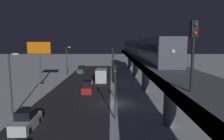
{
  "coord_description": "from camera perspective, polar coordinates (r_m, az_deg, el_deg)",
  "views": [
    {
      "loc": [
        -0.23,
        28.3,
        8.92
      ],
      "look_at": [
        -0.4,
        -22.83,
        1.72
      ],
      "focal_mm": 32.09,
      "sensor_mm": 36.0,
      "label": 1
    }
  ],
  "objects": [
    {
      "name": "avenue_asphalt",
      "position": [
        30.21,
        -11.15,
        -9.3
      ],
      "size": [
        11.0,
        92.02,
        0.01
      ],
      "primitive_type": "cube",
      "color": "#28282D",
      "rests_on": "ground_plane"
    },
    {
      "name": "elevated_railway",
      "position": [
        29.2,
        12.05,
        0.63
      ],
      "size": [
        5.0,
        92.02,
        6.07
      ],
      "color": "slate",
      "rests_on": "ground_plane"
    },
    {
      "name": "sedan_white",
      "position": [
        23.25,
        -23.24,
        -13.13
      ],
      "size": [
        1.91,
        4.41,
        1.97
      ],
      "color": "silver",
      "rests_on": "ground_plane"
    },
    {
      "name": "subway_train",
      "position": [
        48.44,
        7.31,
        6.69
      ],
      "size": [
        2.94,
        55.47,
        3.4
      ],
      "color": "#4C5160",
      "rests_on": "elevated_railway"
    },
    {
      "name": "street_lamp_far",
      "position": [
        54.73,
        -12.6,
        3.52
      ],
      "size": [
        1.35,
        0.44,
        7.65
      ],
      "color": "#38383D",
      "rests_on": "ground_plane"
    },
    {
      "name": "traffic_light_mid",
      "position": [
        44.94,
        0.36,
        1.99
      ],
      "size": [
        0.32,
        0.44,
        6.4
      ],
      "color": "#2D2D2D",
      "rests_on": "ground_plane"
    },
    {
      "name": "box_truck",
      "position": [
        46.43,
        -2.99,
        -1.38
      ],
      "size": [
        2.4,
        7.4,
        2.8
      ],
      "color": "navy",
      "rests_on": "ground_plane"
    },
    {
      "name": "commercial_billboard",
      "position": [
        44.34,
        -20.02,
        4.83
      ],
      "size": [
        4.8,
        0.36,
        8.9
      ],
      "color": "#4C4C51",
      "rests_on": "ground_plane"
    },
    {
      "name": "sedan_red",
      "position": [
        36.43,
        -6.94,
        -4.92
      ],
      "size": [
        1.8,
        4.59,
        1.97
      ],
      "rotation": [
        0.0,
        0.0,
        3.14
      ],
      "color": "#A51E1E",
      "rests_on": "ground_plane"
    },
    {
      "name": "ground_plane",
      "position": [
        29.67,
        -0.63,
        -9.47
      ],
      "size": [
        240.0,
        240.0,
        0.0
      ],
      "primitive_type": "plane",
      "color": "silver"
    },
    {
      "name": "street_lamp_near",
      "position": [
        26.41,
        -26.6,
        -1.78
      ],
      "size": [
        1.35,
        0.44,
        7.65
      ],
      "color": "#38383D",
      "rests_on": "ground_plane"
    },
    {
      "name": "sedan_green",
      "position": [
        59.39,
        -8.78,
        0.06
      ],
      "size": [
        1.8,
        4.46,
        1.97
      ],
      "color": "#2D6038",
      "rests_on": "ground_plane"
    },
    {
      "name": "traffic_light_far",
      "position": [
        67.28,
        0.18,
        3.99
      ],
      "size": [
        0.32,
        0.44,
        6.4
      ],
      "color": "#2D2D2D",
      "rests_on": "ground_plane"
    },
    {
      "name": "traffic_light_distant",
      "position": [
        89.66,
        0.09,
        5.0
      ],
      "size": [
        0.32,
        0.44,
        6.4
      ],
      "color": "#2D2D2D",
      "rests_on": "ground_plane"
    },
    {
      "name": "rail_signal",
      "position": [
        12.08,
        22.19,
        6.87
      ],
      "size": [
        0.36,
        0.41,
        4.0
      ],
      "color": "black",
      "rests_on": "elevated_railway"
    },
    {
      "name": "traffic_light_near",
      "position": [
        22.77,
        0.9,
        -3.95
      ],
      "size": [
        0.32,
        0.44,
        6.4
      ],
      "color": "#2D2D2D",
      "rests_on": "ground_plane"
    }
  ]
}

